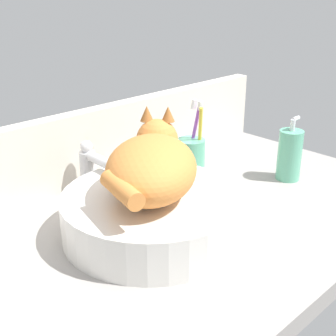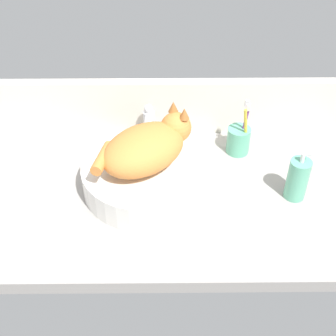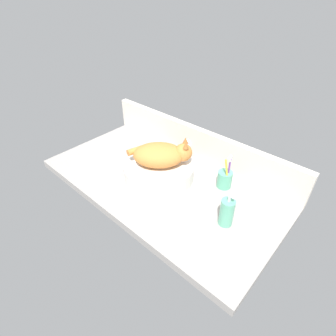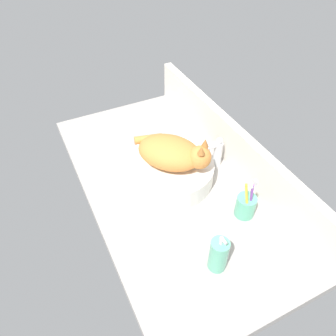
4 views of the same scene
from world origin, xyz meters
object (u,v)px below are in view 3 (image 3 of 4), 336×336
(faucet, at_px, (186,150))
(soap_dispenser, at_px, (227,212))
(toothbrush_cup, at_px, (225,179))
(sink_basin, at_px, (159,171))
(cat, at_px, (162,154))

(faucet, height_order, soap_dispenser, soap_dispenser)
(soap_dispenser, xyz_separation_m, toothbrush_cup, (-0.13, 0.20, -0.02))
(sink_basin, relative_size, toothbrush_cup, 1.88)
(cat, bearing_deg, faucet, 90.62)
(cat, distance_m, soap_dispenser, 0.42)
(cat, bearing_deg, toothbrush_cup, 28.93)
(cat, xyz_separation_m, toothbrush_cup, (0.28, 0.15, -0.09))
(soap_dispenser, bearing_deg, toothbrush_cup, 123.55)
(faucet, distance_m, toothbrush_cup, 0.28)
(faucet, bearing_deg, sink_basin, -92.06)
(cat, xyz_separation_m, faucet, (-0.00, 0.20, -0.07))
(toothbrush_cup, bearing_deg, sink_basin, -150.42)
(sink_basin, relative_size, cat, 1.17)
(cat, height_order, toothbrush_cup, cat)
(cat, height_order, faucet, cat)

